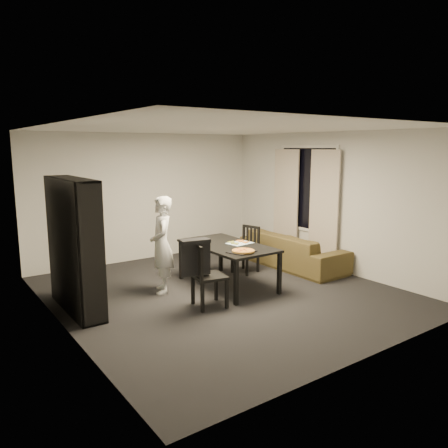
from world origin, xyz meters
TOP-DOWN VIEW (x-y plane):
  - room at (0.00, 0.00)m, footprint 5.01×5.51m
  - window_pane at (2.48, 0.60)m, footprint 0.02×1.40m
  - window_frame at (2.48, 0.60)m, footprint 0.03×1.52m
  - curtain_left at (2.40, 0.08)m, footprint 0.03×0.70m
  - curtain_right at (2.40, 1.12)m, footprint 0.03×0.70m
  - bookshelf at (-2.16, 0.60)m, footprint 0.35×1.50m
  - dining_table at (0.25, 0.23)m, footprint 0.96×1.72m
  - chair_left at (-0.62, -0.38)m, footprint 0.52×0.52m
  - chair_right at (1.07, 0.72)m, footprint 0.49×0.49m
  - draped_jacket at (-0.74, -0.35)m, footprint 0.45×0.26m
  - person at (-0.78, 0.59)m, footprint 0.56×0.67m
  - baking_tray at (0.12, -0.33)m, footprint 0.47×0.41m
  - pepperoni_pizza at (0.12, -0.36)m, footprint 0.35×0.35m
  - kitchen_towel at (0.47, 0.17)m, footprint 0.44×0.35m
  - pizza_slices at (0.46, 0.22)m, footprint 0.39×0.33m
  - sofa at (2.01, 0.49)m, footprint 0.88×2.26m

SIDE VIEW (x-z plane):
  - sofa at x=2.01m, z-range 0.00..0.66m
  - chair_right at x=1.07m, z-range 0.06..0.93m
  - chair_left at x=-0.62m, z-range 0.07..1.02m
  - dining_table at x=0.25m, z-range 0.30..1.01m
  - kitchen_towel at x=0.47m, z-range 0.72..0.73m
  - baking_tray at x=0.12m, z-range 0.72..0.73m
  - pizza_slices at x=0.46m, z-range 0.73..0.74m
  - pepperoni_pizza at x=0.12m, z-range 0.73..0.76m
  - person at x=-0.78m, z-range 0.00..1.56m
  - draped_jacket at x=-0.74m, z-range 0.52..1.05m
  - bookshelf at x=-2.16m, z-range 0.00..1.90m
  - curtain_left at x=2.40m, z-range 0.02..2.27m
  - curtain_right at x=2.40m, z-range 0.02..2.27m
  - room at x=0.00m, z-range 0.00..2.60m
  - window_pane at x=2.48m, z-range 0.70..2.30m
  - window_frame at x=2.48m, z-range 0.64..2.36m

